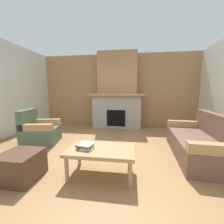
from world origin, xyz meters
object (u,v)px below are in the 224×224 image
object	(u,v)px
armchair	(40,131)
coffee_table	(101,152)
fireplace	(117,95)
ottoman	(21,166)
couch	(200,142)

from	to	relation	value
armchair	coffee_table	world-z (taller)	armchair
fireplace	armchair	xyz separation A→B (m)	(-1.74, -2.03, -0.87)
armchair	ottoman	xyz separation A→B (m)	(0.68, -1.41, -0.09)
fireplace	armchair	world-z (taller)	fireplace
coffee_table	ottoman	size ratio (longest dim) A/B	1.92
fireplace	coffee_table	distance (m)	3.28
armchair	ottoman	size ratio (longest dim) A/B	1.73
armchair	ottoman	bearing A→B (deg)	-64.36
ottoman	coffee_table	bearing A→B (deg)	12.50
coffee_table	couch	bearing A→B (deg)	26.83
ottoman	fireplace	bearing A→B (deg)	72.89
couch	coffee_table	xyz separation A→B (m)	(-1.80, -0.91, 0.09)
armchair	ottoman	world-z (taller)	armchair
fireplace	couch	distance (m)	3.08
couch	armchair	distance (m)	3.63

